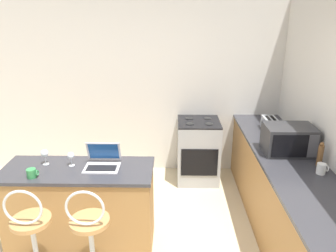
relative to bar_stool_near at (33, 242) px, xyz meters
The scene contains 15 objects.
wall_back 2.68m from the bar_stool_near, 71.32° to the left, with size 12.00×0.06×2.60m.
breakfast_bar 0.65m from the bar_stool_near, 67.25° to the left, with size 1.50×0.59×0.90m.
counter_right 2.60m from the bar_stool_near, 20.34° to the left, with size 0.67×3.01×0.90m.
bar_stool_near is the anchor object (origin of this frame).
bar_stool_far 0.50m from the bar_stool_near, ahead, with size 0.40×0.40×1.06m.
laptop 0.95m from the bar_stool_near, 53.31° to the left, with size 0.34×0.29×0.23m.
microwave 2.72m from the bar_stool_near, 22.61° to the left, with size 0.52×0.38×0.31m.
toaster 3.03m from the bar_stool_near, 35.02° to the left, with size 0.18×0.30×0.17m.
stove_range 2.60m from the bar_stool_near, 52.95° to the left, with size 0.59×0.61×0.91m.
mug_green 0.62m from the bar_stool_near, 106.32° to the left, with size 0.11×0.09×0.09m.
pepper_mill 2.82m from the bar_stool_near, 14.84° to the left, with size 0.06×0.06×0.26m.
wine_glass_short 0.85m from the bar_stool_near, 75.00° to the left, with size 0.07×0.07×0.15m.
mug_white 2.72m from the bar_stool_near, 11.53° to the left, with size 0.10×0.09×0.10m.
mug_blue 3.06m from the bar_stool_near, 30.00° to the left, with size 0.10×0.08×0.10m.
wine_glass_tall 0.87m from the bar_stool_near, 97.86° to the left, with size 0.08×0.08×0.16m.
Camera 1 is at (0.38, -2.21, 2.39)m, focal length 35.00 mm.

